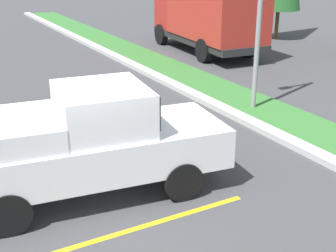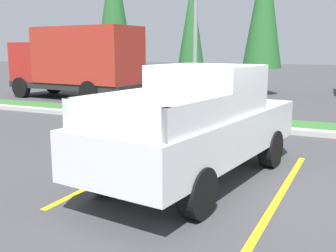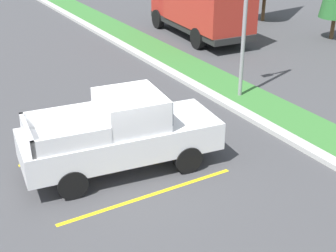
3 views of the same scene
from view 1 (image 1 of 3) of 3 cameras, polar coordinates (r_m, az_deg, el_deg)
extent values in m
plane|color=#424244|center=(9.06, -8.96, -8.35)|extent=(120.00, 120.00, 0.00)
cube|color=yellow|center=(10.45, -12.41, -4.43)|extent=(0.12, 4.80, 0.01)
cube|color=yellow|center=(7.88, -5.56, -13.05)|extent=(0.12, 4.80, 0.01)
cube|color=#B2B2AD|center=(11.48, 15.07, -1.91)|extent=(56.00, 0.40, 0.15)
cube|color=#387533|center=(12.25, 18.81, -1.10)|extent=(56.00, 1.80, 0.06)
cylinder|color=black|center=(10.06, -2.07, -2.59)|extent=(0.37, 0.79, 0.76)
cylinder|color=black|center=(8.63, 1.76, -6.79)|extent=(0.37, 0.79, 0.76)
cylinder|color=black|center=(9.58, -19.88, -5.17)|extent=(0.37, 0.79, 0.76)
cylinder|color=black|center=(8.07, -19.26, -10.20)|extent=(0.37, 0.79, 0.76)
cube|color=white|center=(8.73, -9.85, -3.12)|extent=(2.54, 5.40, 0.76)
cube|color=white|center=(8.50, -8.21, 2.10)|extent=(1.95, 1.81, 0.84)
cube|color=#2D3842|center=(8.70, -2.97, 3.08)|extent=(1.61, 0.26, 0.63)
cube|color=white|center=(9.18, -20.10, 1.11)|extent=(0.34, 1.90, 0.44)
cube|color=white|center=(7.58, -19.49, -2.93)|extent=(0.34, 1.90, 0.44)
cube|color=silver|center=(9.60, 5.26, -2.17)|extent=(1.81, 0.39, 0.28)
cylinder|color=black|center=(23.34, -0.84, 11.35)|extent=(1.02, 0.37, 1.00)
cylinder|color=black|center=(24.30, 4.00, 11.69)|extent=(1.02, 0.37, 1.00)
cylinder|color=black|center=(19.47, 4.48, 9.36)|extent=(1.02, 0.37, 1.00)
cylinder|color=black|center=(20.61, 9.92, 9.76)|extent=(1.02, 0.37, 1.00)
cube|color=#262626|center=(21.51, 4.75, 10.87)|extent=(6.95, 2.79, 0.30)
cube|color=#AD231E|center=(23.58, 1.71, 14.51)|extent=(1.76, 2.41, 1.90)
cube|color=#2D3842|center=(24.29, 0.83, 15.30)|extent=(0.21, 2.10, 0.90)
cube|color=#B22D23|center=(20.61, 5.99, 14.46)|extent=(5.16, 2.76, 2.60)
cylinder|color=gray|center=(13.21, 11.44, 14.95)|extent=(0.14, 0.14, 6.20)
cylinder|color=brown|center=(25.46, 13.41, 12.22)|extent=(0.20, 0.20, 1.53)
camera|label=2|loc=(6.86, -65.66, -9.03)|focal=43.75mm
camera|label=3|loc=(4.43, -172.10, 11.69)|focal=52.45mm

